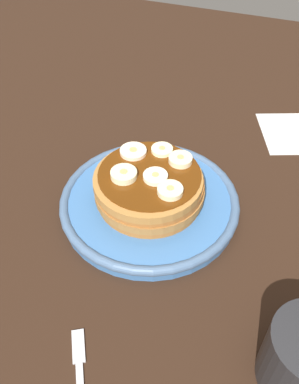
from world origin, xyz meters
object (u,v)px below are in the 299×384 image
(pancake_stack, at_px, (148,187))
(banana_slice_0, at_px, (155,177))
(banana_slice_3, at_px, (158,149))
(plate, at_px, (149,202))
(banana_slice_1, at_px, (170,191))
(banana_slice_5, at_px, (180,160))
(napkin, at_px, (296,133))
(banana_slice_2, at_px, (124,175))
(banana_slice_4, at_px, (133,152))

(pancake_stack, height_order, banana_slice_0, banana_slice_0)
(banana_slice_3, bearing_deg, plate, -173.98)
(banana_slice_1, distance_m, banana_slice_5, 0.06)
(plate, xyz_separation_m, banana_slice_0, (-0.01, -0.01, 0.05))
(pancake_stack, relative_size, napkin, 1.32)
(banana_slice_1, height_order, banana_slice_2, banana_slice_2)
(banana_slice_0, distance_m, banana_slice_2, 0.04)
(banana_slice_0, distance_m, banana_slice_4, 0.06)
(banana_slice_4, bearing_deg, banana_slice_2, -171.99)
(plate, xyz_separation_m, pancake_stack, (-0.00, 0.00, 0.03))
(napkin, bearing_deg, banana_slice_2, 143.08)
(banana_slice_4, bearing_deg, napkin, -43.55)
(plate, height_order, banana_slice_5, banana_slice_5)
(banana_slice_0, height_order, banana_slice_5, banana_slice_5)
(banana_slice_4, bearing_deg, plate, -131.83)
(banana_slice_0, xyz_separation_m, banana_slice_5, (0.04, -0.02, 0.00))
(plate, relative_size, banana_slice_1, 7.67)
(banana_slice_2, relative_size, banana_slice_4, 0.93)
(banana_slice_0, distance_m, banana_slice_3, 0.05)
(plate, relative_size, banana_slice_5, 7.76)
(plate, xyz_separation_m, banana_slice_4, (0.03, 0.03, 0.05))
(pancake_stack, bearing_deg, banana_slice_3, 3.64)
(pancake_stack, distance_m, banana_slice_1, 0.05)
(banana_slice_1, relative_size, banana_slice_4, 0.88)
(banana_slice_5, relative_size, napkin, 0.28)
(napkin, bearing_deg, banana_slice_3, 138.61)
(pancake_stack, relative_size, banana_slice_0, 4.78)
(banana_slice_1, height_order, napkin, banana_slice_1)
(plate, xyz_separation_m, napkin, (0.24, -0.17, -0.01))
(banana_slice_2, distance_m, banana_slice_5, 0.08)
(banana_slice_5, bearing_deg, plate, 140.65)
(banana_slice_3, xyz_separation_m, napkin, (0.19, -0.17, -0.06))
(pancake_stack, height_order, banana_slice_1, banana_slice_1)
(napkin, bearing_deg, pancake_stack, 145.36)
(pancake_stack, relative_size, banana_slice_3, 5.11)
(banana_slice_3, bearing_deg, banana_slice_4, 119.50)
(banana_slice_0, relative_size, banana_slice_2, 0.93)
(banana_slice_0, distance_m, napkin, 0.30)
(napkin, bearing_deg, banana_slice_0, 147.60)
(banana_slice_3, xyz_separation_m, banana_slice_5, (-0.01, -0.03, 0.00))
(plate, xyz_separation_m, banana_slice_5, (0.04, -0.03, 0.05))
(pancake_stack, bearing_deg, banana_slice_4, 44.89)
(banana_slice_3, height_order, banana_slice_5, banana_slice_5)
(banana_slice_2, height_order, napkin, banana_slice_2)
(banana_slice_3, distance_m, napkin, 0.27)
(banana_slice_0, xyz_separation_m, banana_slice_2, (-0.01, 0.04, 0.00))
(banana_slice_3, bearing_deg, banana_slice_0, -164.33)
(banana_slice_3, relative_size, banana_slice_4, 0.81)
(banana_slice_3, distance_m, banana_slice_5, 0.04)
(banana_slice_2, xyz_separation_m, banana_slice_5, (0.05, -0.06, -0.00))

